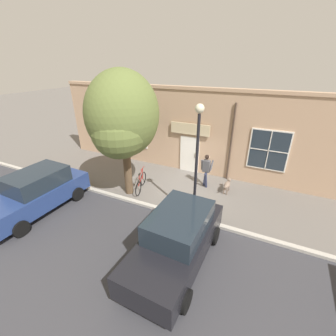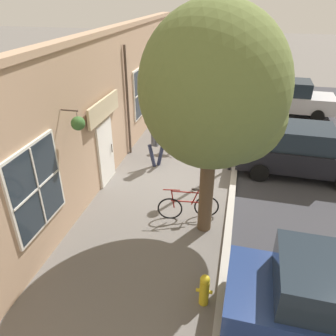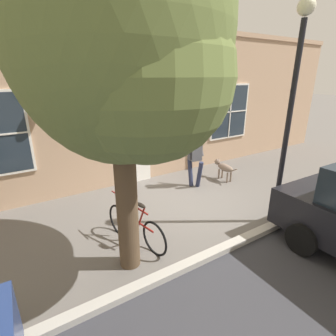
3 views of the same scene
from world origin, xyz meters
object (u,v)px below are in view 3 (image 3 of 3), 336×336
at_px(pedestrian_walking, 195,153).
at_px(leaning_bicycle, 135,227).
at_px(street_tree_by_curb, 124,43).
at_px(dog_on_leash, 224,167).
at_px(street_lamp, 294,88).

height_order(pedestrian_walking, leaning_bicycle, pedestrian_walking).
xyz_separation_m(pedestrian_walking, street_tree_by_curb, (2.31, -3.15, 2.60)).
bearing_deg(leaning_bicycle, pedestrian_walking, 120.61).
xyz_separation_m(dog_on_leash, leaning_bicycle, (1.58, -3.95, -0.05)).
height_order(pedestrian_walking, street_tree_by_curb, street_tree_by_curb).
height_order(dog_on_leash, leaning_bicycle, leaning_bicycle).
xyz_separation_m(pedestrian_walking, leaning_bicycle, (1.67, -2.82, -0.68)).
bearing_deg(dog_on_leash, street_lamp, -18.01).
distance_m(pedestrian_walking, street_lamp, 3.31).
bearing_deg(leaning_bicycle, street_lamp, 72.63).
relative_size(pedestrian_walking, leaning_bicycle, 1.04).
relative_size(pedestrian_walking, street_tree_by_curb, 0.31).
relative_size(dog_on_leash, street_tree_by_curb, 0.19).
distance_m(dog_on_leash, street_lamp, 3.73).
bearing_deg(pedestrian_walking, street_lamp, 6.45).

